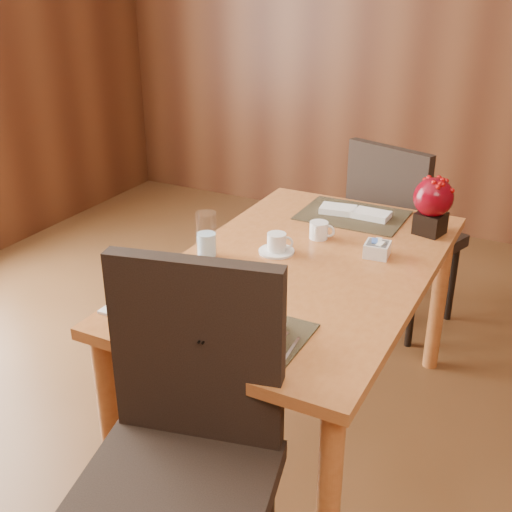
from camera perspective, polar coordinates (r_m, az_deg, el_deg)
The scene contains 14 objects.
back_wall at distance 4.48m, azimuth 17.47°, elevation 18.99°, with size 5.00×0.02×2.80m, color #592F19.
dining_table at distance 2.43m, azimuth 4.12°, elevation -2.74°, with size 0.90×1.50×0.75m.
placemat_near at distance 1.95m, azimuth -2.29°, elevation -6.81°, with size 0.45×0.33×0.01m, color black.
placemat_far at distance 2.86m, azimuth 8.58°, elevation 3.61°, with size 0.45×0.33×0.01m, color black.
soup_setting at distance 1.89m, azimuth -2.56°, elevation -6.14°, with size 0.29×0.29×0.11m.
coffee_cup at distance 2.46m, azimuth 1.84°, elevation 1.04°, with size 0.14×0.14×0.08m.
water_glass at distance 2.41m, azimuth -4.44°, elevation 1.86°, with size 0.08×0.08×0.18m, color silver.
creamer_jug at distance 2.60m, azimuth 5.60°, elevation 2.30°, with size 0.10×0.10×0.07m, color white, non-canonical shape.
sugar_caddy at distance 2.47m, azimuth 10.72°, elevation 0.57°, with size 0.09×0.09×0.05m, color white.
berry_decor at distance 2.69m, azimuth 15.44°, elevation 4.61°, with size 0.16×0.16×0.24m.
napkins_far at distance 2.85m, azimuth 8.98°, elevation 3.85°, with size 0.31×0.11×0.03m, color white, non-canonical shape.
bread_plate at distance 2.12m, azimuth -11.39°, elevation -4.53°, with size 0.13×0.13×0.01m, color white.
near_chair at distance 1.79m, azimuth -6.48°, elevation -16.02°, with size 0.61×0.61×1.09m.
far_chair at distance 3.28m, azimuth 12.46°, elevation 2.50°, with size 0.58×0.59×1.00m.
Camera 1 is at (0.83, -1.39, 1.78)m, focal length 45.00 mm.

